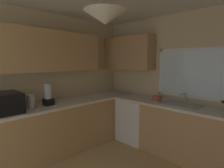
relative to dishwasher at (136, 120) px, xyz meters
name	(u,v)px	position (x,y,z in m)	size (l,w,h in m)	color
room_shell	(110,56)	(0.43, -1.19, 1.28)	(3.65, 4.01, 2.55)	beige
counter_run_left	(47,131)	(-0.66, -1.60, 0.02)	(0.65, 3.62, 0.90)	tan
counter_run_back	(185,132)	(1.01, 0.03, 0.02)	(2.74, 0.65, 0.90)	tan
dishwasher	(136,120)	(0.00, 0.00, 0.00)	(0.60, 0.60, 0.85)	white
microwave	(6,103)	(-0.66, -2.18, 0.62)	(0.48, 0.36, 0.29)	black
kettle	(31,102)	(-0.64, -1.84, 0.58)	(0.12, 0.12, 0.21)	#B7B7BC
sink_assembly	(181,104)	(0.91, 0.04, 0.48)	(0.65, 0.40, 0.19)	#9EA0A5
bowl	(157,98)	(0.46, 0.03, 0.52)	(0.18, 0.18, 0.09)	#B74C42
blender_appliance	(48,95)	(-0.66, -1.55, 0.63)	(0.15, 0.15, 0.36)	black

